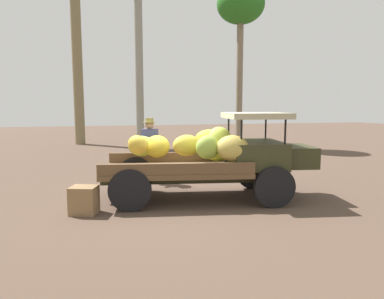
% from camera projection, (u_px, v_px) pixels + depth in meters
% --- Properties ---
extents(ground_plane, '(60.00, 60.00, 0.00)m').
position_uv_depth(ground_plane, '(191.00, 198.00, 7.62)').
color(ground_plane, brown).
extents(truck, '(4.62, 2.36, 1.85)m').
position_uv_depth(truck, '(219.00, 156.00, 7.50)').
color(truck, '#33341C').
rests_on(truck, ground).
extents(farmer, '(0.56, 0.53, 1.69)m').
position_uv_depth(farmer, '(150.00, 146.00, 9.05)').
color(farmer, '#374940').
rests_on(farmer, ground).
extents(wooden_crate, '(0.57, 0.53, 0.51)m').
position_uv_depth(wooden_crate, '(84.00, 200.00, 6.45)').
color(wooden_crate, olive).
rests_on(wooden_crate, ground).
extents(forest_tree_0, '(2.26, 2.26, 7.68)m').
position_uv_depth(forest_tree_0, '(241.00, 9.00, 16.47)').
color(forest_tree_0, '#7F705B').
rests_on(forest_tree_0, ground).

